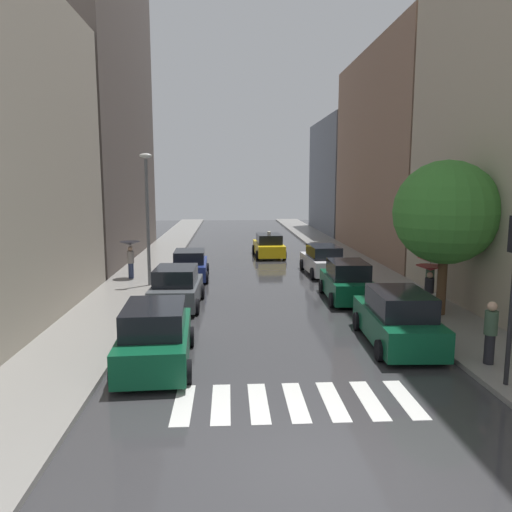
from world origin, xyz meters
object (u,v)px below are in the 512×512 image
(pedestrian_by_kerb, at_px, (130,251))
(pedestrian_near_tree, at_px, (430,269))
(parked_car_left_third, at_px, (190,265))
(street_tree_right, at_px, (446,213))
(parked_car_right_second, at_px, (347,282))
(parked_car_right_third, at_px, (323,261))
(pedestrian_far_side, at_px, (491,331))
(lamp_post_left, at_px, (147,210))
(parked_car_right_nearest, at_px, (398,319))
(parked_car_left_second, at_px, (177,288))
(parked_car_left_nearest, at_px, (156,337))
(taxi_midroad, at_px, (269,246))
(pedestrian_foreground, at_px, (430,277))

(pedestrian_by_kerb, bearing_deg, pedestrian_near_tree, 63.54)
(parked_car_left_third, distance_m, street_tree_right, 13.72)
(parked_car_right_second, bearing_deg, parked_car_right_third, 0.66)
(pedestrian_by_kerb, distance_m, pedestrian_far_side, 18.29)
(pedestrian_far_side, bearing_deg, lamp_post_left, 150.27)
(pedestrian_near_tree, bearing_deg, pedestrian_far_side, 112.15)
(parked_car_right_nearest, bearing_deg, parked_car_right_third, 2.70)
(pedestrian_by_kerb, distance_m, lamp_post_left, 3.21)
(parked_car_right_second, bearing_deg, parked_car_left_third, 56.32)
(pedestrian_by_kerb, bearing_deg, parked_car_left_second, 25.18)
(parked_car_right_nearest, relative_size, pedestrian_far_side, 2.62)
(parked_car_left_nearest, xyz_separation_m, street_tree_right, (10.36, 4.41, 3.26))
(parked_car_left_nearest, bearing_deg, pedestrian_by_kerb, 11.21)
(parked_car_right_nearest, bearing_deg, parked_car_left_nearest, 102.74)
(taxi_midroad, bearing_deg, lamp_post_left, 144.20)
(parked_car_right_third, height_order, pedestrian_by_kerb, pedestrian_by_kerb)
(taxi_midroad, height_order, pedestrian_near_tree, pedestrian_near_tree)
(parked_car_right_second, distance_m, lamp_post_left, 10.22)
(lamp_post_left, bearing_deg, pedestrian_near_tree, -18.53)
(pedestrian_far_side, bearing_deg, pedestrian_by_kerb, 149.00)
(taxi_midroad, relative_size, pedestrian_far_side, 2.52)
(parked_car_left_nearest, relative_size, parked_car_right_third, 1.01)
(parked_car_right_nearest, distance_m, pedestrian_near_tree, 5.93)
(parked_car_right_nearest, bearing_deg, pedestrian_foreground, -33.05)
(pedestrian_far_side, bearing_deg, parked_car_left_second, 157.12)
(parked_car_right_third, bearing_deg, parked_car_right_nearest, 177.65)
(pedestrian_foreground, bearing_deg, pedestrian_far_side, -110.92)
(parked_car_left_third, distance_m, pedestrian_near_tree, 12.50)
(taxi_midroad, xyz_separation_m, pedestrian_foreground, (5.10, -15.83, 0.78))
(pedestrian_foreground, bearing_deg, street_tree_right, -72.36)
(pedestrian_foreground, relative_size, pedestrian_near_tree, 0.96)
(parked_car_left_second, bearing_deg, pedestrian_near_tree, -90.41)
(parked_car_left_nearest, height_order, pedestrian_far_side, pedestrian_far_side)
(parked_car_left_nearest, relative_size, parked_car_right_nearest, 0.97)
(pedestrian_near_tree, bearing_deg, parked_car_right_nearest, 89.86)
(parked_car_left_nearest, bearing_deg, parked_car_left_second, -2.06)
(parked_car_right_nearest, xyz_separation_m, parked_car_right_second, (-0.18, 6.14, -0.02))
(pedestrian_foreground, bearing_deg, parked_car_right_nearest, -140.43)
(parked_car_left_third, height_order, pedestrian_by_kerb, pedestrian_by_kerb)
(parked_car_right_nearest, relative_size, pedestrian_foreground, 2.57)
(parked_car_left_third, distance_m, pedestrian_foreground, 12.82)
(pedestrian_by_kerb, bearing_deg, pedestrian_foreground, 57.35)
(lamp_post_left, bearing_deg, parked_car_right_third, 18.81)
(pedestrian_foreground, xyz_separation_m, pedestrian_near_tree, (0.65, 1.51, 0.05))
(parked_car_right_third, height_order, pedestrian_near_tree, pedestrian_near_tree)
(street_tree_right, bearing_deg, lamp_post_left, 153.17)
(parked_car_left_third, height_order, pedestrian_far_side, pedestrian_far_side)
(parked_car_right_nearest, bearing_deg, parked_car_right_second, 4.03)
(parked_car_left_second, xyz_separation_m, pedestrian_near_tree, (10.80, -0.37, 0.79))
(pedestrian_by_kerb, xyz_separation_m, pedestrian_far_side, (12.58, -13.27, -0.52))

